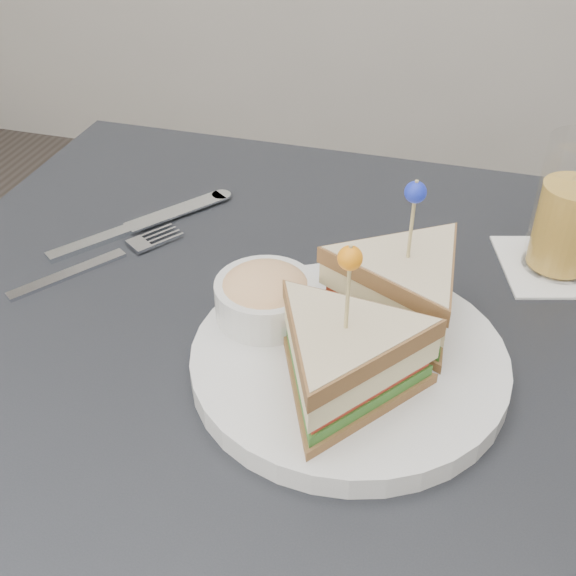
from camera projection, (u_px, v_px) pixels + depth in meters
The scene contains 5 objects.
table at pixel (276, 393), 0.72m from camera, with size 0.80×0.80×0.75m.
plate_meal at pixel (358, 328), 0.62m from camera, with size 0.36×0.36×0.16m.
cutlery_fork at pixel (107, 258), 0.78m from camera, with size 0.13×0.18×0.01m.
cutlery_knife at pixel (136, 226), 0.83m from camera, with size 0.16×0.20×0.01m.
drink_set at pixel (570, 214), 0.73m from camera, with size 0.14×0.14×0.15m.
Camera 1 is at (0.16, -0.49, 1.19)m, focal length 45.00 mm.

